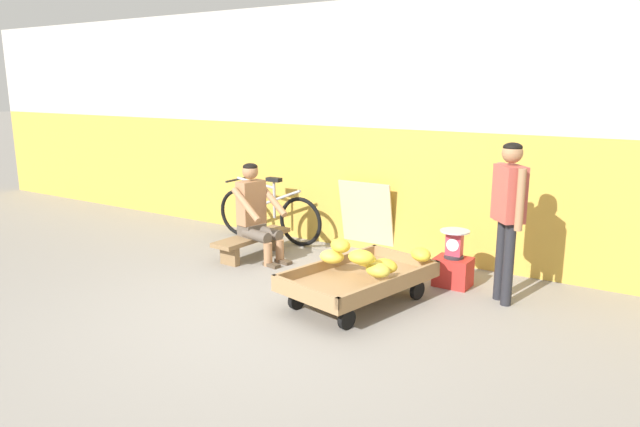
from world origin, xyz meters
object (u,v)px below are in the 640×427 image
object	(u,v)px
vendor_seated	(256,212)
banana_cart	(359,280)
low_bench	(252,241)
bicycle_near_left	(268,214)
plastic_crate	(453,272)
customer_adult	(509,205)
sign_board	(366,217)
weighing_scale	(454,244)

from	to	relation	value
vendor_seated	banana_cart	bearing A→B (deg)	-20.00
low_bench	bicycle_near_left	xyz separation A→B (m)	(-0.30, 0.71, 0.15)
plastic_crate	bicycle_near_left	bearing A→B (deg)	171.91
banana_cart	customer_adult	bearing A→B (deg)	35.20
sign_board	customer_adult	xyz separation A→B (m)	(1.92, -0.81, 0.51)
plastic_crate	sign_board	bearing A→B (deg)	154.97
weighing_scale	customer_adult	size ratio (longest dim) A/B	0.20
vendor_seated	customer_adult	bearing A→B (deg)	3.29
low_bench	vendor_seated	bearing A→B (deg)	-12.14
vendor_seated	bicycle_near_left	xyz separation A→B (m)	(-0.39, 0.73, -0.21)
low_bench	weighing_scale	bearing A→B (deg)	7.67
sign_board	plastic_crate	bearing A→B (deg)	-25.03
vendor_seated	plastic_crate	distance (m)	2.37
sign_board	low_bench	bearing A→B (deg)	-137.24
vendor_seated	bicycle_near_left	distance (m)	0.85
plastic_crate	customer_adult	world-z (taller)	customer_adult
vendor_seated	customer_adult	xyz separation A→B (m)	(2.87, 0.16, 0.38)
plastic_crate	bicycle_near_left	distance (m)	2.73
bicycle_near_left	customer_adult	xyz separation A→B (m)	(3.26, -0.56, 0.60)
plastic_crate	banana_cart	bearing A→B (deg)	-120.39
weighing_scale	plastic_crate	bearing A→B (deg)	90.00
weighing_scale	banana_cart	bearing A→B (deg)	-120.42
low_bench	plastic_crate	xyz separation A→B (m)	(2.40, 0.32, -0.05)
banana_cart	vendor_seated	world-z (taller)	vendor_seated
low_bench	weighing_scale	distance (m)	2.43
customer_adult	banana_cart	bearing A→B (deg)	-144.80
sign_board	customer_adult	size ratio (longest dim) A/B	0.58
banana_cart	low_bench	distance (m)	1.94
low_bench	customer_adult	bearing A→B (deg)	2.84
vendor_seated	bicycle_near_left	world-z (taller)	vendor_seated
vendor_seated	plastic_crate	world-z (taller)	vendor_seated
low_bench	vendor_seated	xyz separation A→B (m)	(0.09, -0.02, 0.37)
vendor_seated	weighing_scale	bearing A→B (deg)	8.40
banana_cart	plastic_crate	distance (m)	1.14
weighing_scale	bicycle_near_left	bearing A→B (deg)	171.89
banana_cart	customer_adult	size ratio (longest dim) A/B	1.04
low_bench	sign_board	xyz separation A→B (m)	(1.04, 0.96, 0.24)
banana_cart	sign_board	bearing A→B (deg)	116.08
sign_board	customer_adult	world-z (taller)	customer_adult
low_bench	customer_adult	distance (m)	3.06
banana_cart	sign_board	size ratio (longest dim) A/B	1.79
bicycle_near_left	sign_board	size ratio (longest dim) A/B	1.87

